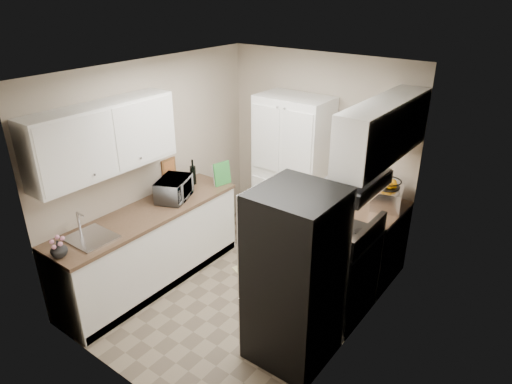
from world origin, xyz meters
TOP-DOWN VIEW (x-y plane):
  - ground at (0.00, 0.00)m, footprint 3.20×3.20m
  - room_shell at (-0.02, -0.01)m, footprint 2.64×3.24m
  - pantry_cabinet at (-0.20, 1.32)m, footprint 0.90×0.55m
  - base_cabinet_left at (-0.99, -0.43)m, footprint 0.60×2.30m
  - countertop_left at (-0.99, -0.43)m, footprint 0.63×2.33m
  - base_cabinet_right at (0.99, 1.19)m, footprint 0.60×0.80m
  - countertop_right at (0.99, 1.19)m, footprint 0.63×0.83m
  - electric_range at (0.97, 0.39)m, footprint 0.71×0.78m
  - refrigerator at (0.94, -0.41)m, footprint 0.70×0.72m
  - microwave at (-0.98, -0.01)m, footprint 0.48×0.55m
  - wine_bottle at (-1.12, 0.44)m, footprint 0.07×0.07m
  - flower_vase at (-0.94, -1.52)m, footprint 0.21×0.21m
  - cutting_board at (-0.81, 0.65)m, footprint 0.07×0.23m
  - toaster_oven at (1.09, 1.29)m, footprint 0.41×0.47m
  - fruit_basket at (1.07, 1.31)m, footprint 0.36×0.36m
  - kitchen_mat at (-0.00, 0.61)m, footprint 0.82×1.00m

SIDE VIEW (x-z plane):
  - ground at x=0.00m, z-range 0.00..0.00m
  - kitchen_mat at x=0.00m, z-range 0.00..0.01m
  - base_cabinet_left at x=-0.99m, z-range 0.00..0.88m
  - base_cabinet_right at x=0.99m, z-range 0.00..0.88m
  - electric_range at x=0.97m, z-range -0.09..1.04m
  - refrigerator at x=0.94m, z-range 0.00..1.70m
  - countertop_left at x=-0.99m, z-range 0.88..0.92m
  - countertop_right at x=0.99m, z-range 0.88..0.92m
  - pantry_cabinet at x=-0.20m, z-range 0.00..2.00m
  - flower_vase at x=-0.94m, z-range 0.92..1.08m
  - toaster_oven at x=1.09m, z-range 0.92..1.15m
  - microwave at x=-0.98m, z-range 0.92..1.18m
  - cutting_board at x=-0.81m, z-range 0.92..1.21m
  - wine_bottle at x=-1.12m, z-range 0.92..1.21m
  - fruit_basket at x=1.07m, z-range 1.15..1.28m
  - room_shell at x=-0.02m, z-range 0.37..2.89m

